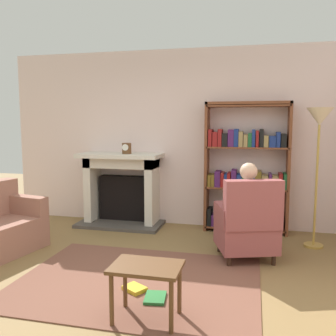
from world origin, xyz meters
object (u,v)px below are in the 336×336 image
Objects in this scene: fireplace at (122,187)px; side_table at (146,274)px; bookshelf at (246,171)px; armchair_reading at (248,225)px; floor_lamp at (319,129)px; mantel_clock at (127,148)px; seated_reader at (245,206)px.

fireplace reaches higher than side_table.
side_table is at bearing -104.48° from bookshelf.
floor_lamp reaches higher than armchair_reading.
floor_lamp reaches higher than mantel_clock.
fireplace is at bearing -46.42° from seated_reader.
armchair_reading is 0.23m from seated_reader.
seated_reader is at bearing -88.73° from bookshelf.
bookshelf is 1.10m from seated_reader.
armchair_reading is at bearing -87.07° from bookshelf.
fireplace is 0.73× the size of floor_lamp.
seated_reader is 1.36m from floor_lamp.
bookshelf is at bearing 150.66° from floor_lamp.
side_table is at bearing 45.39° from armchair_reading.
seated_reader is at bearing -28.20° from fireplace.
fireplace is 2.18m from seated_reader.
fireplace is 1.35× the size of armchair_reading.
bookshelf is at bearing 4.37° from mantel_clock.
side_table is at bearing -67.30° from mantel_clock.
side_table is at bearing 48.03° from seated_reader.
bookshelf reaches higher than fireplace.
armchair_reading is at bearing -30.25° from fireplace.
mantel_clock is 2.91m from side_table.
seated_reader is at bearing -27.31° from mantel_clock.
mantel_clock is at bearing 172.23° from floor_lamp.
mantel_clock is 2.11m from seated_reader.
bookshelf is 1.06× the size of floor_lamp.
bookshelf is 2.84m from side_table.
floor_lamp is (0.89, -0.50, 0.61)m from bookshelf.
mantel_clock is 1.81m from bookshelf.
seated_reader is 2.04× the size of side_table.
fireplace is at bearing 170.57° from floor_lamp.
mantel_clock reaches higher than seated_reader.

